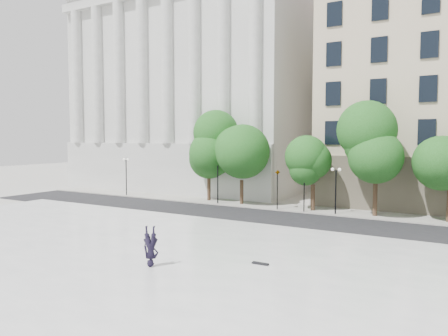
{
  "coord_description": "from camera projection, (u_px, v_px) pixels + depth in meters",
  "views": [
    {
      "loc": [
        16.1,
        -14.16,
        6.66
      ],
      "look_at": [
        1.74,
        10.0,
        4.69
      ],
      "focal_mm": 35.0,
      "sensor_mm": 36.0,
      "label": 1
    }
  ],
  "objects": [
    {
      "name": "ground",
      "position": [
        86.0,
        277.0,
        20.82
      ],
      "size": [
        160.0,
        160.0,
        0.0
      ],
      "primitive_type": "plane",
      "color": "#AEACA4",
      "rests_on": "ground"
    },
    {
      "name": "plaza",
      "position": [
        129.0,
        258.0,
        23.37
      ],
      "size": [
        44.0,
        22.0,
        0.45
      ],
      "primitive_type": "cube",
      "color": "white",
      "rests_on": "ground"
    },
    {
      "name": "street",
      "position": [
        255.0,
        218.0,
        36.25
      ],
      "size": [
        60.0,
        8.0,
        0.02
      ],
      "primitive_type": "cube",
      "color": "black",
      "rests_on": "ground"
    },
    {
      "name": "far_sidewalk",
      "position": [
        284.0,
        207.0,
        41.39
      ],
      "size": [
        60.0,
        4.0,
        0.12
      ],
      "primitive_type": "cube",
      "color": "#B4B0A6",
      "rests_on": "ground"
    },
    {
      "name": "building_west",
      "position": [
        213.0,
        93.0,
        61.66
      ],
      "size": [
        31.5,
        27.65,
        25.6
      ],
      "color": "silver",
      "rests_on": "ground"
    },
    {
      "name": "traffic_light_west",
      "position": [
        278.0,
        169.0,
        39.63
      ],
      "size": [
        0.87,
        1.97,
        4.28
      ],
      "color": "black",
      "rests_on": "ground"
    },
    {
      "name": "traffic_light_east",
      "position": [
        304.0,
        171.0,
        38.33
      ],
      "size": [
        0.91,
        1.78,
        4.21
      ],
      "color": "black",
      "rests_on": "ground"
    },
    {
      "name": "person_lying",
      "position": [
        151.0,
        261.0,
        21.0
      ],
      "size": [
        1.58,
        2.08,
        0.54
      ],
      "primitive_type": "imported",
      "rotation": [
        -1.54,
        0.0,
        0.5
      ],
      "color": "black",
      "rests_on": "plaza"
    },
    {
      "name": "skateboard",
      "position": [
        260.0,
        264.0,
        21.37
      ],
      "size": [
        0.85,
        0.23,
        0.09
      ],
      "primitive_type": "cube",
      "rotation": [
        0.0,
        0.0,
        0.02
      ],
      "color": "black",
      "rests_on": "plaza"
    },
    {
      "name": "street_trees",
      "position": [
        347.0,
        155.0,
        37.7
      ],
      "size": [
        35.16,
        5.11,
        8.03
      ],
      "color": "#382619",
      "rests_on": "ground"
    },
    {
      "name": "lamp_posts",
      "position": [
        269.0,
        178.0,
        40.44
      ],
      "size": [
        36.75,
        0.28,
        4.46
      ],
      "color": "black",
      "rests_on": "ground"
    }
  ]
}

